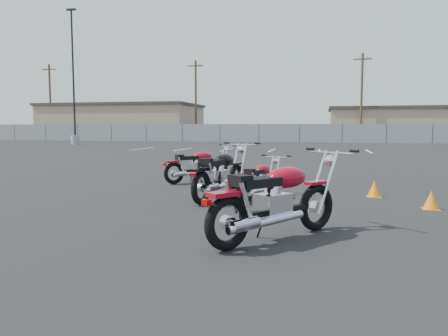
% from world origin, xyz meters
% --- Properties ---
extents(ground, '(120.00, 120.00, 0.00)m').
position_xyz_m(ground, '(0.00, 0.00, 0.00)').
color(ground, black).
rests_on(ground, ground).
extents(motorcycle_front_red, '(1.70, 1.76, 1.01)m').
position_xyz_m(motorcycle_front_red, '(-1.12, 3.11, 0.46)').
color(motorcycle_front_red, black).
rests_on(motorcycle_front_red, ground).
extents(motorcycle_second_black, '(1.07, 2.34, 1.15)m').
position_xyz_m(motorcycle_second_black, '(0.12, 0.60, 0.52)').
color(motorcycle_second_black, black).
rests_on(motorcycle_second_black, ground).
extents(motorcycle_third_red, '(0.90, 1.79, 0.88)m').
position_xyz_m(motorcycle_third_red, '(0.95, 0.64, 0.40)').
color(motorcycle_third_red, black).
rests_on(motorcycle_third_red, ground).
extents(motorcycle_rear_red, '(1.87, 2.17, 1.19)m').
position_xyz_m(motorcycle_rear_red, '(1.61, -2.51, 0.54)').
color(motorcycle_rear_red, black).
rests_on(motorcycle_rear_red, ground).
extents(training_cone_near, '(0.30, 0.30, 0.36)m').
position_xyz_m(training_cone_near, '(3.30, 1.56, 0.18)').
color(training_cone_near, orange).
rests_on(training_cone_near, ground).
extents(training_cone_far, '(0.29, 0.29, 0.35)m').
position_xyz_m(training_cone_far, '(4.15, 0.29, 0.17)').
color(training_cone_far, orange).
rests_on(training_cone_far, ground).
extents(light_pole_west, '(0.80, 0.70, 11.41)m').
position_xyz_m(light_pole_west, '(-18.65, 25.72, 3.06)').
color(light_pole_west, gray).
rests_on(light_pole_west, ground).
extents(chainlink_fence, '(80.06, 0.06, 1.80)m').
position_xyz_m(chainlink_fence, '(-0.00, 35.00, 0.90)').
color(chainlink_fence, gray).
rests_on(chainlink_fence, ground).
extents(tan_building_west, '(18.40, 10.40, 4.30)m').
position_xyz_m(tan_building_west, '(-22.00, 42.00, 2.16)').
color(tan_building_west, tan).
rests_on(tan_building_west, ground).
extents(tan_building_east, '(14.40, 9.40, 3.70)m').
position_xyz_m(tan_building_east, '(10.00, 44.00, 1.86)').
color(tan_building_east, tan).
rests_on(tan_building_east, ground).
extents(utility_pole_a, '(1.80, 0.24, 9.00)m').
position_xyz_m(utility_pole_a, '(-30.00, 39.00, 4.69)').
color(utility_pole_a, '#44311F').
rests_on(utility_pole_a, ground).
extents(utility_pole_b, '(1.80, 0.24, 9.00)m').
position_xyz_m(utility_pole_b, '(-12.00, 40.00, 4.69)').
color(utility_pole_b, '#44311F').
rests_on(utility_pole_b, ground).
extents(utility_pole_c, '(1.80, 0.24, 9.00)m').
position_xyz_m(utility_pole_c, '(6.00, 39.00, 4.69)').
color(utility_pole_c, '#44311F').
rests_on(utility_pole_c, ground).
extents(parking_line_stripes, '(15.12, 4.00, 0.01)m').
position_xyz_m(parking_line_stripes, '(-2.50, 20.00, 0.00)').
color(parking_line_stripes, silver).
rests_on(parking_line_stripes, ground).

